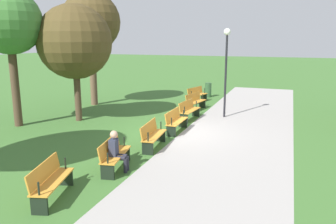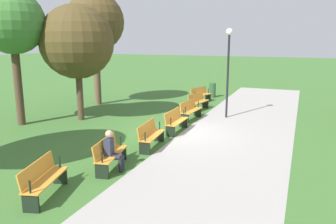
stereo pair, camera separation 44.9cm
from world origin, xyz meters
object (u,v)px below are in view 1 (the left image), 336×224
object	(u,v)px
bench_6	(50,180)
tree_0	(91,23)
trash_bin	(208,90)
person_seated	(117,150)
bench_3	(176,121)
bench_1	(195,101)
bench_5	(114,154)
tree_2	(75,42)
tree_1	(9,23)
bench_0	(197,94)
lamp_post	(226,57)
bench_2	(189,110)
bench_4	(153,135)

from	to	relation	value
bench_6	tree_0	bearing A→B (deg)	-168.50
bench_6	trash_bin	world-z (taller)	trash_bin
bench_6	person_seated	bearing A→B (deg)	146.57
bench_3	person_seated	xyz separation A→B (m)	(4.52, -0.24, 0.17)
bench_1	bench_5	xyz separation A→B (m)	(8.84, -0.00, 0.00)
tree_2	trash_bin	distance (m)	9.80
tree_0	tree_1	xyz separation A→B (m)	(5.27, -0.52, -0.22)
bench_0	bench_3	bearing A→B (deg)	23.44
bench_6	tree_1	xyz separation A→B (m)	(-5.15, -5.86, 3.90)
tree_1	tree_2	world-z (taller)	tree_1
person_seated	tree_1	bearing A→B (deg)	-125.77
tree_1	lamp_post	bearing A→B (deg)	120.23
bench_1	person_seated	distance (m)	8.94
bench_5	person_seated	distance (m)	0.26
bench_0	tree_0	xyz separation A→B (m)	(2.74, -5.34, 4.12)
trash_bin	tree_1	bearing A→B (deg)	-31.16
bench_2	trash_bin	world-z (taller)	trash_bin
bench_2	tree_1	bearing A→B (deg)	-56.07
bench_2	person_seated	xyz separation A→B (m)	(6.74, -0.14, 0.17)
bench_0	bench_1	xyz separation A→B (m)	(2.16, 0.50, 0.00)
bench_4	tree_1	world-z (taller)	tree_1
bench_4	bench_6	world-z (taller)	same
bench_0	lamp_post	world-z (taller)	lamp_post
bench_5	tree_2	world-z (taller)	tree_2
bench_2	bench_5	size ratio (longest dim) A/B	0.99
bench_4	person_seated	world-z (taller)	person_seated
bench_5	tree_2	xyz separation A→B (m)	(-4.73, -4.46, 3.11)
bench_1	bench_4	world-z (taller)	same
person_seated	tree_1	distance (m)	8.12
bench_3	lamp_post	distance (m)	4.33
tree_0	bench_1	bearing A→B (deg)	95.66
bench_1	trash_bin	size ratio (longest dim) A/B	1.83
bench_0	trash_bin	world-z (taller)	trash_bin
bench_0	bench_2	size ratio (longest dim) A/B	1.02
bench_2	bench_3	bearing A→B (deg)	7.81
bench_4	bench_5	world-z (taller)	same
person_seated	tree_2	xyz separation A→B (m)	(-4.83, -4.62, 2.94)
bench_4	bench_6	size ratio (longest dim) A/B	0.98
tree_1	lamp_post	world-z (taller)	tree_1
bench_3	person_seated	world-z (taller)	person_seated
tree_0	bench_2	bearing A→B (deg)	75.22
bench_4	trash_bin	bearing A→B (deg)	177.90
tree_1	bench_2	bearing A→B (deg)	118.71
bench_2	tree_0	world-z (taller)	tree_0
bench_5	lamp_post	xyz separation A→B (m)	(-7.73, 1.77, 2.43)
bench_5	trash_bin	xyz separation A→B (m)	(-13.03, -0.29, -0.01)
bench_1	lamp_post	bearing A→B (deg)	68.40
bench_0	lamp_post	xyz separation A→B (m)	(3.27, 2.27, 2.43)
tree_2	lamp_post	world-z (taller)	tree_2
trash_bin	tree_0	bearing A→B (deg)	-49.32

